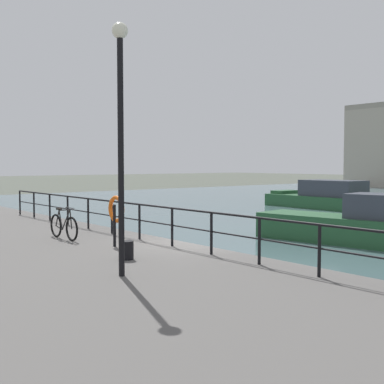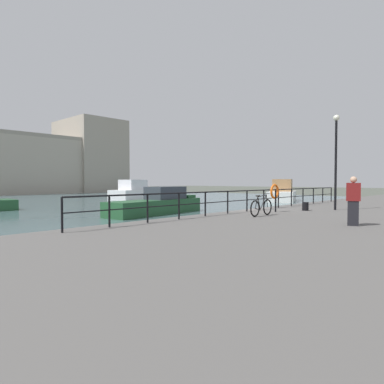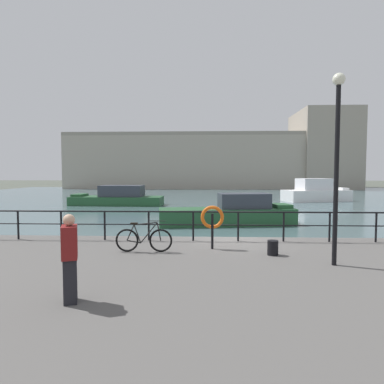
{
  "view_description": "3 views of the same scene",
  "coord_description": "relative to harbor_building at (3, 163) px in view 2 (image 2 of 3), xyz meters",
  "views": [
    {
      "loc": [
        11.04,
        -8.95,
        3.14
      ],
      "look_at": [
        -0.79,
        0.79,
        2.28
      ],
      "focal_mm": 46.65,
      "sensor_mm": 36.0,
      "label": 1
    },
    {
      "loc": [
        -15.6,
        -10.24,
        2.4
      ],
      "look_at": [
        -1.82,
        2.68,
        1.8
      ],
      "focal_mm": 31.14,
      "sensor_mm": 36.0,
      "label": 2
    },
    {
      "loc": [
        -0.97,
        -12.54,
        3.36
      ],
      "look_at": [
        -1.5,
        0.67,
        2.56
      ],
      "focal_mm": 30.9,
      "sensor_mm": 36.0,
      "label": 3
    }
  ],
  "objects": [
    {
      "name": "ground_plane",
      "position": [
        -5.67,
        -58.54,
        -5.93
      ],
      "size": [
        240.0,
        240.0,
        0.0
      ],
      "primitive_type": "plane",
      "color": "#4C5147"
    },
    {
      "name": "water_basin",
      "position": [
        -5.67,
        -28.34,
        -5.93
      ],
      "size": [
        80.0,
        60.0,
        0.01
      ],
      "primitive_type": "cube",
      "color": "#476066",
      "rests_on": "ground_plane"
    },
    {
      "name": "quay_promenade",
      "position": [
        -5.67,
        -65.04,
        -5.49
      ],
      "size": [
        56.0,
        13.0,
        0.88
      ],
      "primitive_type": "cube",
      "color": "#565451",
      "rests_on": "ground_plane"
    },
    {
      "name": "harbor_building",
      "position": [
        0.0,
        0.0,
        0.0
      ],
      "size": [
        58.77,
        14.71,
        15.96
      ],
      "color": "#A89E8E",
      "rests_on": "ground_plane"
    },
    {
      "name": "moored_blue_motorboat",
      "position": [
        -5.0,
        -50.1,
        -5.19
      ],
      "size": [
        8.77,
        3.31,
        2.0
      ],
      "rotation": [
        0.0,
        0.0,
        0.14
      ],
      "color": "#23512D",
      "rests_on": "water_basin"
    },
    {
      "name": "moored_red_daysailer",
      "position": [
        6.18,
        -32.37,
        -4.93
      ],
      "size": [
        8.08,
        4.86,
        2.62
      ],
      "rotation": [
        0.0,
        0.0,
        0.27
      ],
      "color": "white",
      "rests_on": "water_basin"
    },
    {
      "name": "moored_cabin_cruiser",
      "position": [
        15.87,
        -49.08,
        -4.98
      ],
      "size": [
        8.47,
        5.82,
        2.66
      ],
      "rotation": [
        0.0,
        0.0,
        0.41
      ],
      "color": "white",
      "rests_on": "water_basin"
    },
    {
      "name": "quay_railing",
      "position": [
        -6.26,
        -59.29,
        -4.31
      ],
      "size": [
        21.07,
        0.07,
        1.08
      ],
      "color": "black",
      "rests_on": "quay_promenade"
    },
    {
      "name": "parked_bicycle",
      "position": [
        -8.54,
        -61.03,
        -4.66
      ],
      "size": [
        1.77,
        0.09,
        0.98
      ],
      "rotation": [
        0.0,
        0.0,
        0.01
      ],
      "color": "black",
      "rests_on": "quay_promenade"
    },
    {
      "name": "mooring_bollard",
      "position": [
        -4.62,
        -61.26,
        -4.83
      ],
      "size": [
        0.32,
        0.32,
        0.44
      ],
      "primitive_type": "cylinder",
      "color": "black",
      "rests_on": "quay_promenade"
    },
    {
      "name": "life_ring_stand",
      "position": [
        -6.41,
        -60.48,
        -4.08
      ],
      "size": [
        0.75,
        0.15,
        1.4
      ],
      "color": "black",
      "rests_on": "quay_promenade"
    },
    {
      "name": "quay_lamp_post",
      "position": [
        -3.2,
        -62.27,
        -1.87
      ],
      "size": [
        0.32,
        0.32,
        5.03
      ],
      "color": "black",
      "rests_on": "quay_promenade"
    },
    {
      "name": "standing_person",
      "position": [
        -9.2,
        -65.03,
        -4.19
      ],
      "size": [
        0.41,
        0.51,
        1.69
      ],
      "rotation": [
        0.0,
        0.0,
        0.35
      ],
      "color": "black",
      "rests_on": "quay_promenade"
    }
  ]
}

